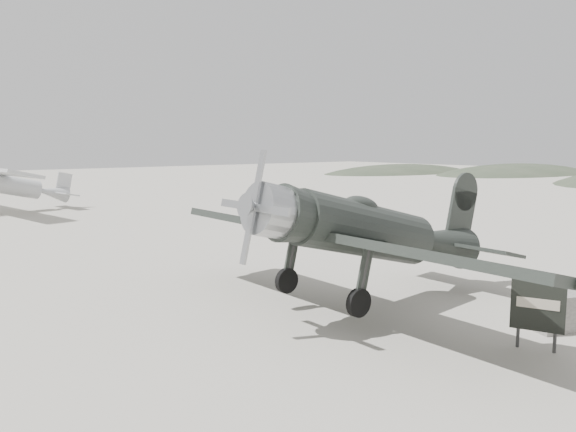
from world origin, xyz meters
name	(u,v)px	position (x,y,z in m)	size (l,w,h in m)	color
ground	(354,275)	(0.00, 0.00, 0.00)	(160.00, 160.00, 0.00)	#B0AC9C
hill_east_north	(517,173)	(60.00, 28.00, 0.00)	(36.00, 18.00, 6.00)	#313D2C
hill_northeast	(400,172)	(50.00, 40.00, 0.00)	(32.00, 16.00, 5.20)	#313D2C
lowwing_monoplane	(372,232)	(-2.18, -2.73, 1.87)	(7.83, 10.85, 3.53)	black
equipment_block	(561,309)	(0.00, -6.33, 0.40)	(1.59, 0.99, 0.80)	#5E5B57
sign_board	(538,307)	(-1.80, -6.72, 0.86)	(0.45, 0.94, 1.43)	#333333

